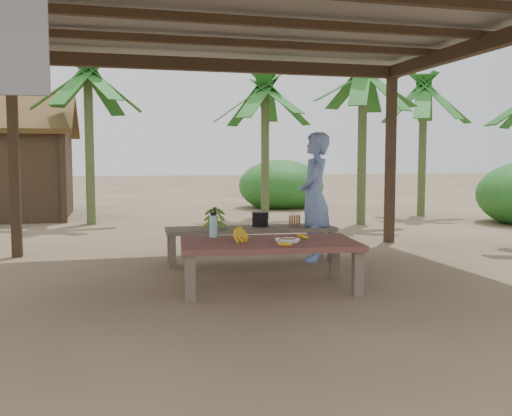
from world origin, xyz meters
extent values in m
plane|color=brown|center=(0.00, 0.00, 0.00)|extent=(80.00, 80.00, 0.00)
cube|color=black|center=(-2.80, 2.30, 1.35)|extent=(0.13, 0.13, 2.70)
cube|color=black|center=(2.80, 2.30, 1.35)|extent=(0.13, 0.13, 2.70)
cube|color=black|center=(0.00, 2.30, 2.70)|extent=(5.80, 0.14, 0.18)
cube|color=black|center=(2.80, 0.00, 2.70)|extent=(0.14, 4.80, 0.18)
cube|color=slate|center=(0.00, 0.00, 2.92)|extent=(6.60, 5.60, 0.06)
cube|color=slate|center=(-2.10, -2.30, 2.15)|extent=(0.45, 0.05, 0.85)
cube|color=brown|center=(-0.83, -0.73, 0.22)|extent=(0.11, 0.11, 0.44)
cube|color=brown|center=(0.80, -0.91, 0.22)|extent=(0.11, 0.11, 0.44)
cube|color=brown|center=(-0.74, 0.11, 0.22)|extent=(0.11, 0.11, 0.44)
cube|color=brown|center=(0.89, -0.07, 0.22)|extent=(0.11, 0.11, 0.44)
cube|color=maroon|center=(0.03, -0.40, 0.47)|extent=(1.90, 1.19, 0.06)
cube|color=brown|center=(-0.81, 0.99, 0.20)|extent=(0.08, 0.08, 0.40)
cube|color=brown|center=(1.25, 0.90, 0.20)|extent=(0.08, 0.08, 0.40)
cube|color=brown|center=(-0.79, 1.45, 0.20)|extent=(0.08, 0.08, 0.40)
cube|color=brown|center=(1.27, 1.36, 0.20)|extent=(0.08, 0.08, 0.40)
cube|color=brown|center=(0.23, 1.18, 0.42)|extent=(2.22, 0.70, 0.05)
cylinder|color=white|center=(0.19, -0.53, 0.51)|extent=(0.23, 0.23, 0.01)
cylinder|color=white|center=(0.19, -0.53, 0.52)|extent=(0.25, 0.25, 0.02)
cube|color=brown|center=(0.19, -0.53, 0.53)|extent=(0.14, 0.12, 0.02)
ellipsoid|color=yellow|center=(0.08, -0.80, 0.52)|extent=(0.18, 0.08, 0.04)
ellipsoid|color=yellow|center=(0.43, -0.33, 0.52)|extent=(0.11, 0.16, 0.04)
cylinder|color=#45D8D9|center=(-0.47, 0.01, 0.62)|extent=(0.08, 0.08, 0.24)
cylinder|color=black|center=(-0.47, 0.01, 0.75)|extent=(0.06, 0.06, 0.03)
torus|color=black|center=(-0.47, 0.01, 0.78)|extent=(0.05, 0.01, 0.05)
cylinder|color=black|center=(0.37, 1.24, 0.54)|extent=(0.21, 0.21, 0.18)
imported|color=#708AD3|center=(1.06, 1.05, 0.85)|extent=(0.62, 0.73, 1.69)
cylinder|color=#596638|center=(3.38, 4.64, 1.54)|extent=(0.18, 0.18, 3.08)
cylinder|color=#596638|center=(1.78, 6.18, 1.47)|extent=(0.18, 0.18, 2.93)
cylinder|color=#596638|center=(-1.94, 6.06, 1.56)|extent=(0.18, 0.18, 3.13)
cylinder|color=#596638|center=(5.50, 5.94, 1.51)|extent=(0.18, 0.18, 3.02)
camera|label=1|loc=(-1.53, -6.01, 1.34)|focal=40.00mm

